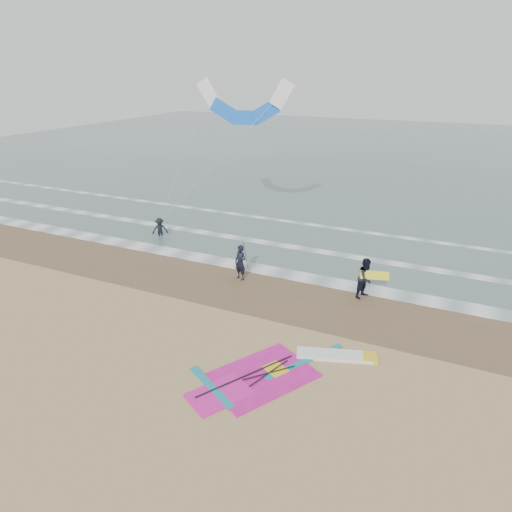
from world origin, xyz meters
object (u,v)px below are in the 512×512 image
at_px(person_standing, 240,263).
at_px(surf_kite, 244,106).
at_px(person_wading, 160,225).
at_px(windsurf_rig, 282,371).
at_px(person_walking, 366,278).

distance_m(person_standing, surf_kite, 9.54).
xyz_separation_m(person_standing, surf_kite, (-2.62, 5.84, 7.08)).
relative_size(person_standing, person_wading, 1.18).
bearing_deg(windsurf_rig, person_wading, 141.42).
xyz_separation_m(person_walking, surf_kite, (-8.80, 5.12, 7.02)).
height_order(windsurf_rig, person_standing, person_standing).
relative_size(windsurf_rig, person_wading, 3.91).
distance_m(person_standing, person_wading, 8.39).
xyz_separation_m(windsurf_rig, person_walking, (1.37, 7.00, 0.93)).
height_order(person_wading, surf_kite, surf_kite).
bearing_deg(person_walking, person_wading, 102.38).
height_order(person_standing, person_wading, person_standing).
distance_m(windsurf_rig, person_standing, 7.97).
bearing_deg(person_wading, person_standing, -62.20).
height_order(windsurf_rig, surf_kite, surf_kite).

